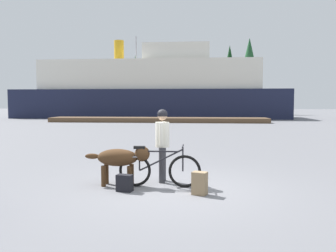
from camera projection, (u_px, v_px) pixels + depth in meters
The scene contains 12 objects.
ground_plane at pixel (175, 189), 7.34m from camera, with size 160.00×160.00×0.00m, color slate.
bicycle at pixel (159, 169), 7.52m from camera, with size 1.77×0.44×0.90m.
person_cyclist at pixel (162, 139), 7.97m from camera, with size 0.32×0.53×1.66m.
dog at pixel (121, 158), 7.63m from camera, with size 1.43×0.44×0.87m.
backpack at pixel (200, 183), 6.90m from camera, with size 0.28×0.20×0.45m, color #8C7251.
handbag_pannier at pixel (125, 183), 7.16m from camera, with size 0.32×0.18×0.34m, color black.
dock_pier at pixel (158, 120), 31.34m from camera, with size 19.26×2.60×0.40m, color brown.
ferry_boat at pixel (152, 91), 39.84m from camera, with size 29.89×7.35×8.73m.
sailboat_moored at pixel (137, 114), 37.58m from camera, with size 7.21×2.02×8.69m.
pine_tree_far_left at pixel (136, 76), 53.37m from camera, with size 2.96×2.96×8.97m.
pine_tree_center at pixel (230, 71), 53.18m from camera, with size 3.05×3.05×10.31m.
pine_tree_far_right at pixel (249, 67), 50.58m from camera, with size 3.91×3.91×10.96m.
Camera 1 is at (0.52, -7.21, 1.83)m, focal length 37.58 mm.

